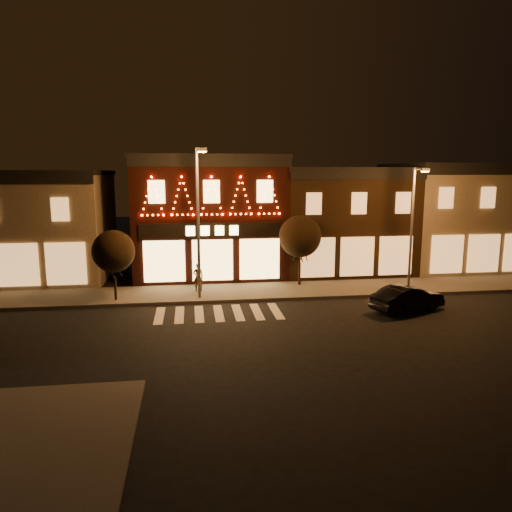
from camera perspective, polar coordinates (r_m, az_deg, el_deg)
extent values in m
plane|color=black|center=(21.03, -3.83, -9.99)|extent=(120.00, 120.00, 0.00)
cube|color=#47423D|center=(28.81, -0.99, -4.28)|extent=(44.00, 4.00, 0.15)
cube|color=#726151|center=(35.87, -26.85, 3.04)|extent=(12.00, 8.00, 7.00)
cube|color=black|center=(35.68, -27.31, 8.86)|extent=(12.20, 8.20, 0.30)
cube|color=black|center=(33.89, -5.60, 4.57)|extent=(10.00, 8.00, 8.00)
cube|color=black|center=(33.76, -5.73, 11.60)|extent=(10.20, 8.20, 0.30)
cube|color=black|center=(29.70, -5.40, 11.06)|extent=(10.00, 0.25, 0.50)
cube|color=black|center=(29.86, -5.27, 3.08)|extent=(9.00, 0.15, 0.90)
cube|color=#FFD87F|center=(29.76, -5.26, 3.05)|extent=(3.40, 0.08, 0.60)
cube|color=#2F1F10|center=(35.59, 9.91, 4.08)|extent=(9.00, 8.00, 7.20)
cube|color=black|center=(35.41, 10.10, 10.13)|extent=(9.20, 8.20, 0.30)
cube|color=black|center=(31.58, 12.35, 9.36)|extent=(9.00, 0.25, 0.50)
cube|color=#726151|center=(39.27, 22.57, 4.23)|extent=(9.00, 8.00, 7.50)
cube|color=black|center=(39.12, 22.95, 9.92)|extent=(9.20, 8.20, 0.30)
cube|color=black|center=(35.68, 26.25, 9.10)|extent=(9.00, 0.25, 0.50)
cylinder|color=#59595E|center=(26.64, -6.94, 3.74)|extent=(0.17, 0.17, 8.32)
cylinder|color=#59595E|center=(25.69, -6.82, 12.58)|extent=(0.35, 1.66, 0.10)
cube|color=#59595E|center=(24.87, -6.49, 12.55)|extent=(0.56, 0.36, 0.19)
cube|color=orange|center=(24.86, -6.49, 12.29)|extent=(0.42, 0.26, 0.05)
cylinder|color=#59595E|center=(29.49, 18.11, 2.92)|extent=(0.15, 0.15, 7.30)
cylinder|color=#59595E|center=(28.62, 19.02, 9.82)|extent=(0.22, 1.46, 0.09)
cube|color=#59595E|center=(27.94, 19.58, 9.70)|extent=(0.48, 0.29, 0.16)
cube|color=orange|center=(27.94, 19.56, 9.50)|extent=(0.36, 0.21, 0.05)
cylinder|color=black|center=(27.73, -16.48, -3.74)|extent=(0.15, 0.15, 1.28)
sphere|color=black|center=(27.32, -16.70, 0.54)|extent=(2.34, 2.34, 2.34)
cylinder|color=black|center=(30.22, 5.22, -2.09)|extent=(0.16, 0.16, 1.44)
sphere|color=black|center=(29.81, 5.29, 2.36)|extent=(2.63, 2.63, 2.63)
imported|color=black|center=(26.26, 17.68, -4.83)|extent=(4.33, 2.77, 1.35)
imported|color=gray|center=(28.65, -6.94, -2.53)|extent=(0.67, 0.48, 1.69)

